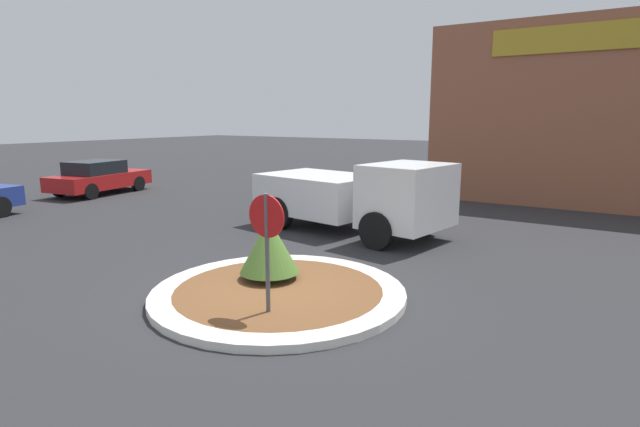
{
  "coord_description": "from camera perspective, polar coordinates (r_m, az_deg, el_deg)",
  "views": [
    {
      "loc": [
        5.33,
        -6.86,
        3.22
      ],
      "look_at": [
        -0.51,
        2.17,
        1.13
      ],
      "focal_mm": 28.0,
      "sensor_mm": 36.0,
      "label": 1
    }
  ],
  "objects": [
    {
      "name": "stop_sign",
      "position": [
        7.84,
        -6.09,
        -2.35
      ],
      "size": [
        0.68,
        0.07,
        2.06
      ],
      "color": "#4C4C51",
      "rests_on": "ground_plane"
    },
    {
      "name": "parked_sedan_red",
      "position": [
        23.16,
        -23.96,
        3.81
      ],
      "size": [
        2.53,
        4.46,
        1.42
      ],
      "rotation": [
        0.0,
        0.0,
        1.74
      ],
      "color": "#B21919",
      "rests_on": "ground_plane"
    },
    {
      "name": "utility_truck",
      "position": [
        14.03,
        3.88,
        2.07
      ],
      "size": [
        5.89,
        3.16,
        2.04
      ],
      "rotation": [
        0.0,
        0.0,
        -0.16
      ],
      "color": "white",
      "rests_on": "ground_plane"
    },
    {
      "name": "traffic_island",
      "position": [
        9.24,
        -4.73,
        -8.99
      ],
      "size": [
        4.61,
        4.61,
        0.14
      ],
      "color": "silver",
      "rests_on": "ground_plane"
    },
    {
      "name": "island_shrub",
      "position": [
        9.61,
        -5.84,
        -3.63
      ],
      "size": [
        1.15,
        1.15,
        1.19
      ],
      "color": "brown",
      "rests_on": "traffic_island"
    },
    {
      "name": "ground_plane",
      "position": [
        9.27,
        -4.72,
        -9.4
      ],
      "size": [
        120.0,
        120.0,
        0.0
      ],
      "primitive_type": "plane",
      "color": "#2D2D30"
    }
  ]
}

